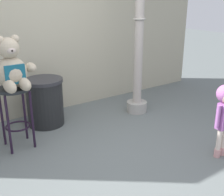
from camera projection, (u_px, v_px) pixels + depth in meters
ground_plane at (112, 158)px, 3.59m from camera, size 24.00×24.00×0.00m
bar_stool_with_teddy at (15, 105)px, 3.69m from camera, size 0.40×0.40×0.82m
teddy_bear at (12, 69)px, 3.51m from camera, size 0.60×0.54×0.65m
trash_bin at (45, 102)px, 4.42m from camera, size 0.58×0.58×0.73m
lamppost at (138, 51)px, 4.67m from camera, size 0.34×0.34×2.69m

